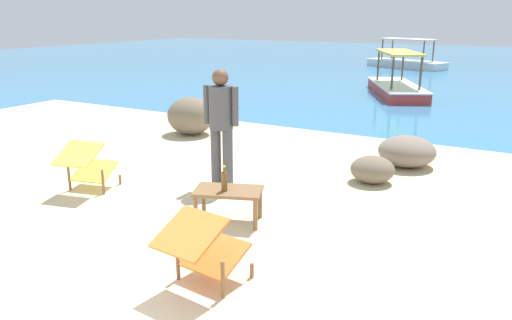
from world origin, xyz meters
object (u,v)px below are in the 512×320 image
bottle (224,181)px  boat_white (406,61)px  low_bench_table (228,195)px  boat_red (397,86)px  deck_chair_near (87,164)px  deck_chair_far (203,246)px  person_standing (221,120)px

bottle → boat_white: boat_white is taller
low_bench_table → boat_red: bearing=73.2°
bottle → deck_chair_near: bottle is taller
bottle → boat_red: 10.68m
deck_chair_far → deck_chair_near: bearing=72.0°
low_bench_table → bottle: bottle is taller
deck_chair_near → boat_red: size_ratio=0.23×
boat_white → boat_red: same height
deck_chair_near → person_standing: size_ratio=0.54×
bottle → boat_red: size_ratio=0.08×
deck_chair_near → boat_white: size_ratio=0.23×
person_standing → boat_red: size_ratio=0.43×
deck_chair_far → boat_white: (-2.95, 20.22, -0.13)m
deck_chair_far → boat_white: 20.44m
low_bench_table → bottle: (-0.01, -0.06, 0.18)m
boat_white → low_bench_table: bearing=-62.0°
low_bench_table → bottle: bearing=-122.9°
boat_white → bottle: bearing=-62.0°
deck_chair_near → boat_red: (1.48, 10.64, -0.13)m
bottle → deck_chair_near: 2.20m
bottle → person_standing: bearing=124.4°
low_bench_table → boat_white: (-2.38, 18.93, -0.08)m
person_standing → boat_white: 18.01m
bottle → person_standing: (-0.73, 1.06, 0.43)m
deck_chair_near → deck_chair_far: size_ratio=1.06×
low_bench_table → boat_white: boat_white is taller
bottle → deck_chair_far: size_ratio=0.36×
bottle → deck_chair_near: bearing=179.8°
boat_white → deck_chair_near: bearing=-68.6°
deck_chair_near → deck_chair_far: bearing=-127.7°
deck_chair_near → deck_chair_far: (2.77, -1.25, 0.00)m
low_bench_table → deck_chair_near: deck_chair_near is taller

